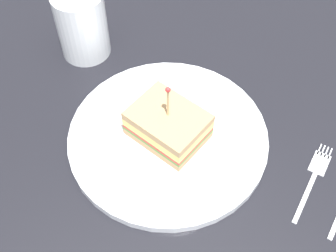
% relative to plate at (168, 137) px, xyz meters
% --- Properties ---
extents(ground_plane, '(1.17, 1.17, 0.02)m').
position_rel_plate_xyz_m(ground_plane, '(0.00, 0.00, -0.02)').
color(ground_plane, black).
extents(plate, '(0.28, 0.28, 0.01)m').
position_rel_plate_xyz_m(plate, '(0.00, 0.00, 0.00)').
color(plate, white).
rests_on(plate, ground_plane).
extents(sandwich_half_center, '(0.12, 0.11, 0.10)m').
position_rel_plate_xyz_m(sandwich_half_center, '(-0.00, 0.00, 0.03)').
color(sandwich_half_center, tan).
rests_on(sandwich_half_center, plate).
extents(drink_glass, '(0.08, 0.08, 0.11)m').
position_rel_plate_xyz_m(drink_glass, '(-0.22, -0.04, 0.04)').
color(drink_glass, gold).
rests_on(drink_glass, ground_plane).
extents(fork, '(0.08, 0.12, 0.00)m').
position_rel_plate_xyz_m(fork, '(0.14, 0.15, -0.00)').
color(fork, silver).
rests_on(fork, ground_plane).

